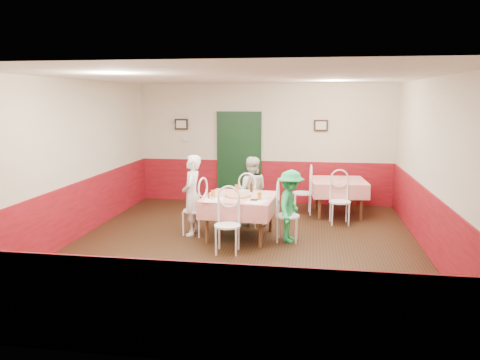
# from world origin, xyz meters

# --- Properties ---
(floor) EXTENTS (7.00, 7.00, 0.00)m
(floor) POSITION_xyz_m (0.00, 0.00, 0.00)
(floor) COLOR black
(floor) RESTS_ON ground
(ceiling) EXTENTS (7.00, 7.00, 0.00)m
(ceiling) POSITION_xyz_m (0.00, 0.00, 2.80)
(ceiling) COLOR white
(ceiling) RESTS_ON back_wall
(back_wall) EXTENTS (6.00, 0.10, 2.80)m
(back_wall) POSITION_xyz_m (0.00, 3.50, 1.40)
(back_wall) COLOR beige
(back_wall) RESTS_ON ground
(front_wall) EXTENTS (6.00, 0.10, 2.80)m
(front_wall) POSITION_xyz_m (0.00, -3.50, 1.40)
(front_wall) COLOR beige
(front_wall) RESTS_ON ground
(left_wall) EXTENTS (0.10, 7.00, 2.80)m
(left_wall) POSITION_xyz_m (-3.00, 0.00, 1.40)
(left_wall) COLOR beige
(left_wall) RESTS_ON ground
(right_wall) EXTENTS (0.10, 7.00, 2.80)m
(right_wall) POSITION_xyz_m (3.00, 0.00, 1.40)
(right_wall) COLOR beige
(right_wall) RESTS_ON ground
(wainscot_back) EXTENTS (6.00, 0.03, 1.00)m
(wainscot_back) POSITION_xyz_m (0.00, 3.48, 0.50)
(wainscot_back) COLOR maroon
(wainscot_back) RESTS_ON ground
(wainscot_front) EXTENTS (6.00, 0.03, 1.00)m
(wainscot_front) POSITION_xyz_m (0.00, -3.48, 0.50)
(wainscot_front) COLOR maroon
(wainscot_front) RESTS_ON ground
(wainscot_left) EXTENTS (0.03, 7.00, 1.00)m
(wainscot_left) POSITION_xyz_m (-2.98, 0.00, 0.50)
(wainscot_left) COLOR maroon
(wainscot_left) RESTS_ON ground
(wainscot_right) EXTENTS (0.03, 7.00, 1.00)m
(wainscot_right) POSITION_xyz_m (2.98, 0.00, 0.50)
(wainscot_right) COLOR maroon
(wainscot_right) RESTS_ON ground
(door) EXTENTS (0.96, 0.06, 2.10)m
(door) POSITION_xyz_m (-0.60, 3.45, 1.05)
(door) COLOR black
(door) RESTS_ON ground
(picture_left) EXTENTS (0.32, 0.03, 0.26)m
(picture_left) POSITION_xyz_m (-2.00, 3.45, 1.85)
(picture_left) COLOR black
(picture_left) RESTS_ON back_wall
(picture_right) EXTENTS (0.32, 0.03, 0.26)m
(picture_right) POSITION_xyz_m (1.30, 3.45, 1.85)
(picture_right) COLOR black
(picture_right) RESTS_ON back_wall
(thermostat) EXTENTS (0.10, 0.03, 0.10)m
(thermostat) POSITION_xyz_m (-1.90, 3.45, 1.50)
(thermostat) COLOR white
(thermostat) RESTS_ON back_wall
(main_table) EXTENTS (1.32, 1.32, 0.77)m
(main_table) POSITION_xyz_m (-0.12, 0.54, 0.38)
(main_table) COLOR red
(main_table) RESTS_ON ground
(second_table) EXTENTS (1.21, 1.21, 0.77)m
(second_table) POSITION_xyz_m (1.68, 2.51, 0.38)
(second_table) COLOR red
(second_table) RESTS_ON ground
(chair_left) EXTENTS (0.50, 0.50, 0.90)m
(chair_left) POSITION_xyz_m (-0.97, 0.62, 0.45)
(chair_left) COLOR white
(chair_left) RESTS_ON ground
(chair_right) EXTENTS (0.42, 0.42, 0.90)m
(chair_right) POSITION_xyz_m (0.72, 0.47, 0.45)
(chair_right) COLOR white
(chair_right) RESTS_ON ground
(chair_far) EXTENTS (0.51, 0.51, 0.90)m
(chair_far) POSITION_xyz_m (-0.05, 1.39, 0.45)
(chair_far) COLOR white
(chair_far) RESTS_ON ground
(chair_near) EXTENTS (0.43, 0.43, 0.90)m
(chair_near) POSITION_xyz_m (-0.20, -0.30, 0.45)
(chair_near) COLOR white
(chair_near) RESTS_ON ground
(chair_second_a) EXTENTS (0.45, 0.45, 0.90)m
(chair_second_a) POSITION_xyz_m (0.93, 2.51, 0.45)
(chair_second_a) COLOR white
(chair_second_a) RESTS_ON ground
(chair_second_b) EXTENTS (0.45, 0.45, 0.90)m
(chair_second_b) POSITION_xyz_m (1.68, 1.76, 0.45)
(chair_second_b) COLOR white
(chair_second_b) RESTS_ON ground
(pizza) EXTENTS (0.47, 0.47, 0.03)m
(pizza) POSITION_xyz_m (-0.16, 0.50, 0.77)
(pizza) COLOR #B74723
(pizza) RESTS_ON main_table
(plate_left) EXTENTS (0.27, 0.27, 0.01)m
(plate_left) POSITION_xyz_m (-0.55, 0.57, 0.77)
(plate_left) COLOR white
(plate_left) RESTS_ON main_table
(plate_right) EXTENTS (0.27, 0.27, 0.01)m
(plate_right) POSITION_xyz_m (0.27, 0.54, 0.77)
(plate_right) COLOR white
(plate_right) RESTS_ON main_table
(plate_far) EXTENTS (0.27, 0.27, 0.01)m
(plate_far) POSITION_xyz_m (-0.08, 0.96, 0.77)
(plate_far) COLOR white
(plate_far) RESTS_ON main_table
(glass_a) EXTENTS (0.08, 0.08, 0.14)m
(glass_a) POSITION_xyz_m (-0.56, 0.30, 0.83)
(glass_a) COLOR #BF7219
(glass_a) RESTS_ON main_table
(glass_b) EXTENTS (0.08, 0.08, 0.13)m
(glass_b) POSITION_xyz_m (0.25, 0.29, 0.82)
(glass_b) COLOR #BF7219
(glass_b) RESTS_ON main_table
(glass_c) EXTENTS (0.07, 0.07, 0.12)m
(glass_c) POSITION_xyz_m (-0.25, 0.97, 0.82)
(glass_c) COLOR #BF7219
(glass_c) RESTS_ON main_table
(beer_bottle) EXTENTS (0.06, 0.06, 0.19)m
(beer_bottle) POSITION_xyz_m (0.03, 0.92, 0.86)
(beer_bottle) COLOR #381C0A
(beer_bottle) RESTS_ON main_table
(shaker_a) EXTENTS (0.04, 0.04, 0.09)m
(shaker_a) POSITION_xyz_m (-0.55, 0.15, 0.81)
(shaker_a) COLOR silver
(shaker_a) RESTS_ON main_table
(shaker_b) EXTENTS (0.04, 0.04, 0.09)m
(shaker_b) POSITION_xyz_m (-0.53, 0.13, 0.81)
(shaker_b) COLOR silver
(shaker_b) RESTS_ON main_table
(shaker_c) EXTENTS (0.04, 0.04, 0.09)m
(shaker_c) POSITION_xyz_m (-0.63, 0.25, 0.81)
(shaker_c) COLOR #B23319
(shaker_c) RESTS_ON main_table
(menu_left) EXTENTS (0.32, 0.42, 0.00)m
(menu_left) POSITION_xyz_m (-0.52, 0.15, 0.76)
(menu_left) COLOR white
(menu_left) RESTS_ON main_table
(menu_right) EXTENTS (0.40, 0.47, 0.00)m
(menu_right) POSITION_xyz_m (0.20, 0.15, 0.76)
(menu_right) COLOR white
(menu_right) RESTS_ON main_table
(wallet) EXTENTS (0.12, 0.10, 0.02)m
(wallet) POSITION_xyz_m (0.16, 0.23, 0.77)
(wallet) COLOR black
(wallet) RESTS_ON main_table
(diner_left) EXTENTS (0.39, 0.56, 1.46)m
(diner_left) POSITION_xyz_m (-1.02, 0.62, 0.73)
(diner_left) COLOR gray
(diner_left) RESTS_ON ground
(diner_far) EXTENTS (0.70, 0.56, 1.36)m
(diner_far) POSITION_xyz_m (-0.05, 1.44, 0.68)
(diner_far) COLOR gray
(diner_far) RESTS_ON ground
(diner_right) EXTENTS (0.60, 0.88, 1.26)m
(diner_right) POSITION_xyz_m (0.77, 0.46, 0.63)
(diner_right) COLOR gray
(diner_right) RESTS_ON ground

